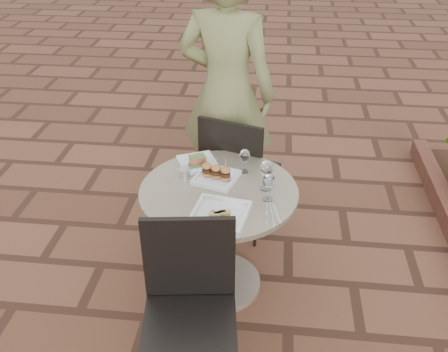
# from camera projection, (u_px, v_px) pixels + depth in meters

# --- Properties ---
(ground) EXTENTS (60.00, 60.00, 0.00)m
(ground) POSITION_uv_depth(u_px,v_px,m) (224.00, 275.00, 3.27)
(ground) COLOR brown
(ground) RESTS_ON ground
(cafe_table) EXTENTS (0.90, 0.90, 0.73)m
(cafe_table) POSITION_uv_depth(u_px,v_px,m) (219.00, 224.00, 2.94)
(cafe_table) COLOR gray
(cafe_table) RESTS_ON ground
(chair_far) EXTENTS (0.55, 0.55, 0.93)m
(chair_far) POSITION_uv_depth(u_px,v_px,m) (236.00, 167.00, 3.37)
(chair_far) COLOR black
(chair_far) RESTS_ON ground
(chair_near) EXTENTS (0.50, 0.50, 0.93)m
(chair_near) POSITION_uv_depth(u_px,v_px,m) (190.00, 296.00, 2.36)
(chair_near) COLOR black
(chair_near) RESTS_ON ground
(diner) EXTENTS (0.77, 0.59, 1.89)m
(diner) POSITION_uv_depth(u_px,v_px,m) (227.00, 94.00, 3.43)
(diner) COLOR olive
(diner) RESTS_ON ground
(plate_salmon) EXTENTS (0.29, 0.29, 0.06)m
(plate_salmon) POSITION_uv_depth(u_px,v_px,m) (198.00, 162.00, 3.03)
(plate_salmon) COLOR white
(plate_salmon) RESTS_ON cafe_table
(plate_sliders) EXTENTS (0.28, 0.28, 0.15)m
(plate_sliders) POSITION_uv_depth(u_px,v_px,m) (216.00, 175.00, 2.88)
(plate_sliders) COLOR white
(plate_sliders) RESTS_ON cafe_table
(plate_tuna) EXTENTS (0.32, 0.32, 0.03)m
(plate_tuna) POSITION_uv_depth(u_px,v_px,m) (220.00, 214.00, 2.58)
(plate_tuna) COLOR white
(plate_tuna) RESTS_ON cafe_table
(wine_glass_right) EXTENTS (0.07, 0.07, 0.16)m
(wine_glass_right) POSITION_uv_depth(u_px,v_px,m) (269.00, 182.00, 2.67)
(wine_glass_right) COLOR white
(wine_glass_right) RESTS_ON cafe_table
(wine_glass_mid) EXTENTS (0.06, 0.06, 0.15)m
(wine_glass_mid) POSITION_uv_depth(u_px,v_px,m) (245.00, 156.00, 2.92)
(wine_glass_mid) COLOR white
(wine_glass_mid) RESTS_ON cafe_table
(wine_glass_far) EXTENTS (0.08, 0.08, 0.18)m
(wine_glass_far) POSITION_uv_depth(u_px,v_px,m) (267.00, 169.00, 2.75)
(wine_glass_far) COLOR white
(wine_glass_far) RESTS_ON cafe_table
(steel_ramekin) EXTENTS (0.08, 0.08, 0.05)m
(steel_ramekin) POSITION_uv_depth(u_px,v_px,m) (184.00, 172.00, 2.92)
(steel_ramekin) COLOR silver
(steel_ramekin) RESTS_ON cafe_table
(cutlery_set) EXTENTS (0.13, 0.22, 0.00)m
(cutlery_set) POSITION_uv_depth(u_px,v_px,m) (272.00, 214.00, 2.61)
(cutlery_set) COLOR silver
(cutlery_set) RESTS_ON cafe_table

